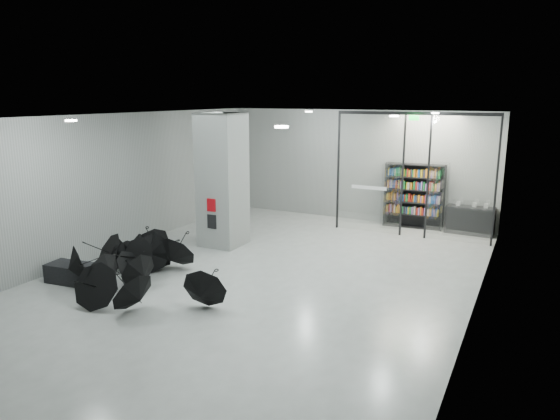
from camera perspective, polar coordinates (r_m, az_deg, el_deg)
The scene contains 10 objects.
room at distance 12.48m, azimuth -1.88°, elevation 5.00°, with size 14.00×14.02×4.01m.
column at distance 15.57m, azimuth -6.42°, elevation 3.31°, with size 1.20×1.20×4.00m, color slate.
fire_cabinet at distance 15.19m, azimuth -7.64°, elevation 0.54°, with size 0.28×0.04×0.38m, color #A50A07.
info_panel at distance 15.30m, azimuth -7.58°, elevation -1.29°, with size 0.30×0.03×0.42m, color black.
exit_sign at distance 16.55m, azimuth 14.65°, elevation 9.87°, with size 0.30×0.06×0.15m, color #0CE533.
glass_partition at distance 16.89m, azimuth 14.46°, elevation 4.33°, with size 5.06×0.08×4.00m.
bench at distance 13.60m, azimuth -21.70°, elevation -6.58°, with size 1.45×0.62×0.47m, color black.
bookshelf at distance 18.30m, azimuth 14.62°, elevation 1.53°, with size 2.02×0.40×2.22m, color black, non-canonical shape.
shop_counter at distance 18.12m, azimuth 20.33°, elevation -1.07°, with size 1.52×0.61×0.91m, color black.
umbrella_cluster at distance 13.21m, azimuth -15.77°, elevation -6.32°, with size 4.96×4.56×1.32m.
Camera 1 is at (5.93, -10.85, 4.48)m, focal length 32.95 mm.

